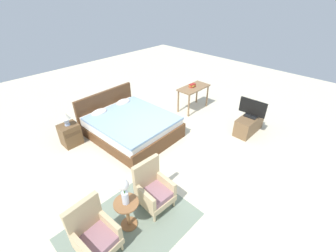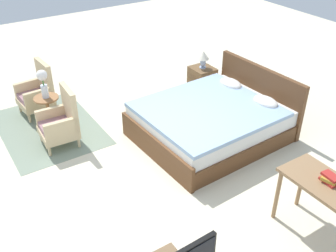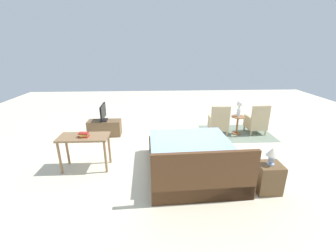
% 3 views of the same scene
% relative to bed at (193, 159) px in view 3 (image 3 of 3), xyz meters
% --- Properties ---
extents(ground_plane, '(16.00, 16.00, 0.00)m').
position_rel_bed_xyz_m(ground_plane, '(0.10, -1.17, -0.30)').
color(ground_plane, beige).
extents(floor_rug, '(2.10, 1.50, 0.01)m').
position_rel_bed_xyz_m(floor_rug, '(-1.70, -2.15, -0.29)').
color(floor_rug, gray).
rests_on(floor_rug, ground_plane).
extents(bed, '(1.90, 2.27, 0.96)m').
position_rel_bed_xyz_m(bed, '(0.00, 0.00, 0.00)').
color(bed, brown).
rests_on(bed, ground_plane).
extents(armchair_by_window_left, '(0.58, 0.58, 0.92)m').
position_rel_bed_xyz_m(armchair_by_window_left, '(-2.28, -2.09, 0.09)').
color(armchair_by_window_left, '#CCB284').
rests_on(armchair_by_window_left, floor_rug).
extents(armchair_by_window_right, '(0.56, 0.56, 0.92)m').
position_rel_bed_xyz_m(armchair_by_window_right, '(-1.11, -2.09, 0.09)').
color(armchair_by_window_right, '#CCB284').
rests_on(armchair_by_window_right, floor_rug).
extents(side_table, '(0.40, 0.40, 0.56)m').
position_rel_bed_xyz_m(side_table, '(-1.70, -2.11, 0.06)').
color(side_table, '#936038').
rests_on(side_table, ground_plane).
extents(flower_vase, '(0.17, 0.17, 0.48)m').
position_rel_bed_xyz_m(flower_vase, '(-1.70, -2.11, 0.56)').
color(flower_vase, silver).
rests_on(flower_vase, side_table).
extents(nightstand, '(0.44, 0.41, 0.56)m').
position_rel_bed_xyz_m(nightstand, '(-1.28, 0.75, -0.02)').
color(nightstand, brown).
rests_on(nightstand, ground_plane).
extents(table_lamp, '(0.22, 0.22, 0.33)m').
position_rel_bed_xyz_m(table_lamp, '(-1.28, 0.75, 0.47)').
color(table_lamp, '#9EADC6').
rests_on(table_lamp, nightstand).
extents(tv_stand, '(0.96, 0.40, 0.47)m').
position_rel_bed_xyz_m(tv_stand, '(2.31, -2.20, -0.06)').
color(tv_stand, brown).
rests_on(tv_stand, ground_plane).
extents(tv_flatscreen, '(0.21, 0.70, 0.49)m').
position_rel_bed_xyz_m(tv_flatscreen, '(2.32, -2.20, 0.42)').
color(tv_flatscreen, black).
rests_on(tv_flatscreen, tv_stand).
extents(vanity_desk, '(1.04, 0.52, 0.76)m').
position_rel_bed_xyz_m(vanity_desk, '(2.31, -0.27, 0.35)').
color(vanity_desk, '#8E6B47').
rests_on(vanity_desk, ground_plane).
extents(book_stack, '(0.21, 0.18, 0.10)m').
position_rel_bed_xyz_m(book_stack, '(2.28, -0.23, 0.51)').
color(book_stack, '#AD2823').
rests_on(book_stack, vanity_desk).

